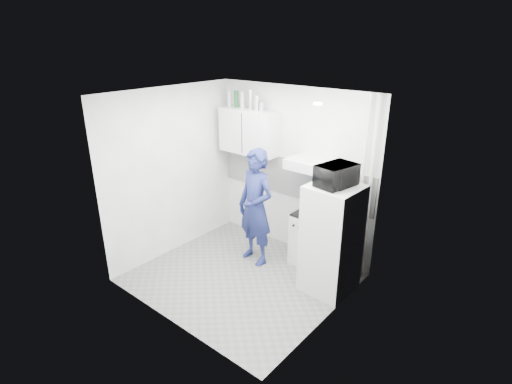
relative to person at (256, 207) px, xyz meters
The scene contains 23 objects.
floor 1.04m from the person, 73.23° to the right, with size 2.80×2.80×0.00m, color slate.
ceiling 1.79m from the person, 73.23° to the right, with size 2.80×2.80×0.00m, color white.
wall_back 0.85m from the person, 77.98° to the left, with size 2.80×2.80×0.00m, color white.
wall_left 1.41m from the person, 157.41° to the right, with size 2.60×2.60×0.00m, color white.
wall_right 1.69m from the person, 18.40° to the right, with size 2.60×2.60×0.00m, color white.
person is the anchor object (origin of this frame).
stove 0.97m from the person, 35.07° to the left, with size 0.50×0.50×0.80m, color silver.
fridge 1.26m from the person, ahead, with size 0.63×0.63×1.52m, color silver.
stove_top 0.84m from the person, 35.07° to the left, with size 0.48×0.48×0.03m, color black.
saucepan 0.77m from the person, 36.40° to the left, with size 0.20×0.20×0.11m, color silver.
microwave 1.47m from the person, ahead, with size 0.34×0.50×0.28m, color black.
bottle_a 1.84m from the person, 151.15° to the left, with size 0.06×0.06×0.26m, color #B2B7BC.
bottle_b 1.77m from the person, 147.00° to the left, with size 0.07×0.07×0.26m, color #144C1E.
bottle_c 1.71m from the person, 142.74° to the left, with size 0.06×0.06×0.26m, color #B2B7BC.
bottle_d 1.66m from the person, 135.45° to the left, with size 0.07×0.07×0.30m, color silver.
canister_a 1.59m from the person, 128.58° to the left, with size 0.09×0.09×0.23m, color silver.
canister_b 1.53m from the person, 122.26° to the left, with size 0.07×0.07×0.14m, color silver.
upper_cabinet 1.26m from the person, 136.83° to the left, with size 1.00×0.35×0.70m, color silver.
range_hood 1.03m from the person, 38.52° to the left, with size 0.60×0.50×0.14m, color silver.
backsplash 0.80m from the person, 77.73° to the left, with size 2.74×0.03×0.60m, color white.
pipe_a 1.65m from the person, 24.13° to the left, with size 0.05×0.05×2.60m, color silver.
pipe_b 1.54m from the person, 26.02° to the left, with size 0.04×0.04×2.60m, color silver.
ceiling_spot_fixture 2.06m from the person, 15.37° to the right, with size 0.10×0.10×0.02m, color white.
Camera 1 is at (3.31, -3.64, 3.28)m, focal length 28.00 mm.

